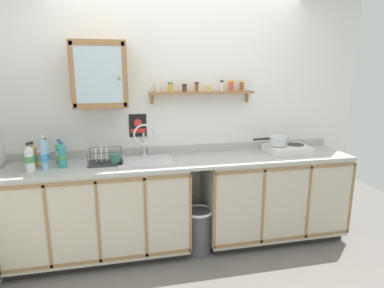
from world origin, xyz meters
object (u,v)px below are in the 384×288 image
bottle_water_blue_0 (44,155)px  wall_cabinet (100,75)px  mug (115,158)px  warning_sign (138,126)px  sink (145,160)px  dish_rack (104,160)px  trash_bin (198,230)px  bottle_water_clear_5 (45,154)px  bottle_soda_green_1 (60,153)px  bottle_opaque_white_4 (29,158)px  bottle_detergent_teal_3 (62,156)px  saucepan (277,140)px  bottle_juice_amber_2 (33,156)px  hot_plate_stove (287,149)px

bottle_water_blue_0 → wall_cabinet: size_ratio=0.51×
mug → warning_sign: size_ratio=0.58×
sink → mug: sink is taller
dish_rack → trash_bin: (0.87, -0.14, -0.74)m
dish_rack → wall_cabinet: wall_cabinet is taller
warning_sign → bottle_water_clear_5: bearing=-166.4°
sink → mug: bearing=-173.1°
bottle_soda_green_1 → bottle_opaque_white_4: 0.29m
bottle_detergent_teal_3 → bottle_water_clear_5: bottle_water_clear_5 is taller
saucepan → mug: saucepan is taller
bottle_water_blue_0 → bottle_opaque_white_4: 0.12m
mug → trash_bin: mug is taller
wall_cabinet → warning_sign: bearing=24.0°
bottle_water_clear_5 → warning_sign: bearing=13.6°
bottle_water_blue_0 → mug: bottle_water_blue_0 is taller
bottle_water_clear_5 → warning_sign: warning_sign is taller
bottle_juice_amber_2 → wall_cabinet: (0.62, 0.06, 0.71)m
sink → mug: (-0.28, -0.03, 0.04)m
bottle_opaque_white_4 → dish_rack: 0.63m
bottle_water_blue_0 → warning_sign: (0.83, 0.33, 0.17)m
bottle_opaque_white_4 → dish_rack: bearing=9.0°
sink → warning_sign: warning_sign is taller
saucepan → trash_bin: bearing=-169.1°
wall_cabinet → bottle_juice_amber_2: bearing=-174.2°
bottle_water_clear_5 → dish_rack: bearing=-5.2°
dish_rack → mug: 0.10m
mug → wall_cabinet: bearing=128.5°
bottle_detergent_teal_3 → warning_sign: warning_sign is taller
hot_plate_stove → wall_cabinet: wall_cabinet is taller
hot_plate_stove → bottle_water_blue_0: 2.37m
saucepan → bottle_juice_amber_2: size_ratio=1.69×
bottle_detergent_teal_3 → warning_sign: (0.69, 0.30, 0.20)m
hot_plate_stove → dish_rack: (-1.87, -0.01, -0.00)m
dish_rack → bottle_opaque_white_4: bearing=-171.0°
saucepan → bottle_water_clear_5: (-2.28, 0.01, -0.02)m
bottle_soda_green_1 → trash_bin: bottle_soda_green_1 is taller
dish_rack → bottle_soda_green_1: bearing=166.6°
saucepan → bottle_soda_green_1: 2.16m
saucepan → mug: (-1.66, -0.05, -0.09)m
mug → wall_cabinet: size_ratio=0.22×
bottle_water_blue_0 → mug: size_ratio=2.27×
bottle_water_blue_0 → bottle_opaque_white_4: bearing=-169.9°
warning_sign → bottle_opaque_white_4: bearing=-159.6°
sink → hot_plate_stove: sink is taller
bottle_water_blue_0 → bottle_soda_green_1: size_ratio=1.31×
mug → bottle_water_clear_5: bearing=174.3°
mug → warning_sign: 0.44m
hot_plate_stove → bottle_water_blue_0: (-2.36, -0.09, 0.10)m
sink → bottle_opaque_white_4: (-0.99, -0.12, 0.11)m
hot_plate_stove → mug: 1.77m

